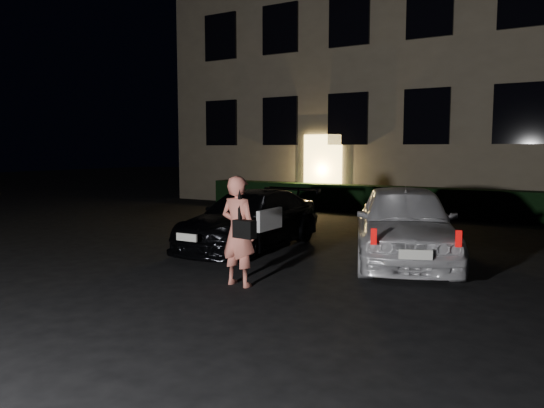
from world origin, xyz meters
The scene contains 6 objects.
ground centered at (0.00, 0.00, 0.00)m, with size 80.00×80.00×0.00m, color black.
building centered at (0.00, 14.99, 6.00)m, with size 20.00×8.11×12.00m.
hedge centered at (0.00, 10.50, 0.42)m, with size 15.00×0.70×0.85m, color black.
sedan centered at (-1.48, 3.42, 0.58)m, with size 1.81×4.10×1.16m.
hatch centered at (1.63, 3.65, 0.70)m, with size 3.05×4.41×1.39m.
man centered at (0.07, 0.77, 0.81)m, with size 0.67×0.43×1.62m.
Camera 1 is at (4.45, -5.51, 2.00)m, focal length 35.00 mm.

